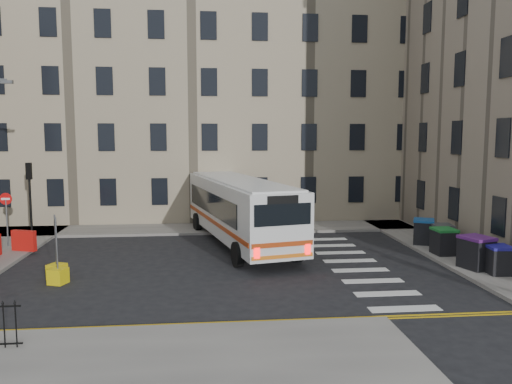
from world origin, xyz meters
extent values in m
plane|color=black|center=(0.00, 0.00, 0.00)|extent=(120.00, 120.00, 0.00)
cube|color=slate|center=(-6.00, 8.60, 0.07)|extent=(36.00, 3.20, 0.15)
cube|color=slate|center=(9.00, 4.00, 0.07)|extent=(2.40, 26.00, 0.15)
cube|color=slate|center=(-7.00, -10.00, 0.07)|extent=(20.00, 6.00, 0.15)
cube|color=gray|center=(-7.00, 15.50, 8.00)|extent=(38.00, 10.50, 16.00)
cylinder|color=black|center=(-12.00, 6.50, 1.75)|extent=(0.12, 0.12, 3.20)
cube|color=black|center=(-12.00, 6.50, 3.80)|extent=(0.28, 0.22, 0.90)
cylinder|color=#595B5E|center=(-12.50, 4.50, 1.35)|extent=(0.08, 0.08, 2.40)
cube|color=red|center=(-12.50, 4.50, 2.85)|extent=(0.60, 0.04, 0.60)
cube|color=red|center=(-11.30, 3.30, 0.65)|extent=(1.26, 0.66, 1.00)
cube|color=silver|center=(-0.78, 4.38, 1.96)|extent=(5.45, 12.60, 2.79)
cube|color=black|center=(-2.28, 4.61, 2.18)|extent=(2.24, 9.60, 1.12)
cube|color=black|center=(0.47, 5.23, 2.18)|extent=(2.24, 9.60, 1.12)
cube|color=black|center=(-2.15, 10.38, 2.23)|extent=(2.41, 0.60, 1.23)
cube|color=black|center=(0.59, -1.62, 2.51)|extent=(2.41, 0.60, 0.89)
cube|color=#9D320D|center=(-2.16, 4.06, 1.28)|extent=(2.72, 11.77, 0.20)
cube|color=#9D320D|center=(0.60, 4.69, 1.28)|extent=(2.72, 11.77, 0.20)
cube|color=#FF0C0C|center=(-0.50, -1.88, 1.01)|extent=(0.25, 0.10, 0.45)
cube|color=#FF0C0C|center=(1.68, -1.39, 1.01)|extent=(0.25, 0.10, 0.45)
cylinder|color=black|center=(-3.06, 8.10, 0.56)|extent=(0.55, 1.16, 1.12)
cylinder|color=black|center=(-0.34, 8.72, 0.56)|extent=(0.55, 1.16, 1.12)
cylinder|color=black|center=(-1.18, -0.18, 0.56)|extent=(0.55, 1.16, 1.12)
cylinder|color=black|center=(1.55, 0.44, 0.56)|extent=(0.55, 1.16, 1.12)
cube|color=black|center=(9.21, -2.76, 0.67)|extent=(0.94, 1.07, 1.04)
cube|color=navy|center=(9.21, -2.76, 1.24)|extent=(0.99, 1.11, 0.11)
cube|color=black|center=(8.75, -1.91, 0.76)|extent=(1.31, 1.42, 1.23)
cube|color=#531B68|center=(8.75, -1.91, 1.44)|extent=(1.38, 1.49, 0.13)
cube|color=black|center=(8.59, 0.63, 0.71)|extent=(0.94, 1.08, 1.11)
cube|color=#19732C|center=(8.59, 0.63, 1.32)|extent=(0.99, 1.13, 0.12)
cube|color=black|center=(9.15, 1.94, 0.68)|extent=(1.01, 1.13, 1.07)
cube|color=#353537|center=(9.15, 1.94, 1.27)|extent=(1.06, 1.18, 0.11)
cube|color=black|center=(8.63, 2.95, 0.73)|extent=(1.32, 1.40, 1.15)
cube|color=navy|center=(8.63, 2.95, 1.36)|extent=(1.39, 1.46, 0.12)
cube|color=#D9BF0C|center=(-8.23, -1.94, 0.30)|extent=(0.77, 0.77, 0.60)
cube|color=#DFBE0D|center=(-8.47, -1.25, 0.30)|extent=(0.80, 0.80, 0.60)
camera|label=1|loc=(-2.47, -21.36, 5.70)|focal=35.00mm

